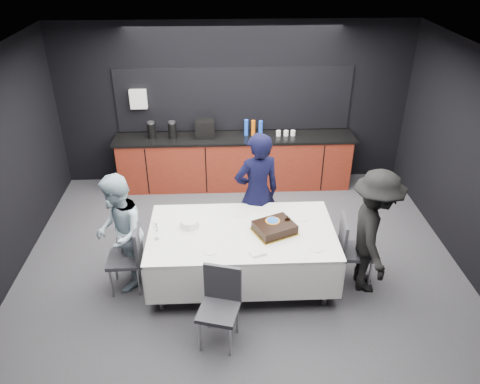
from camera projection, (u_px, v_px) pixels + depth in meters
name	position (u px, v px, depth m)	size (l,w,h in m)	color
ground	(240.00, 260.00, 6.54)	(6.00, 6.00, 0.00)	#414146
room_shell	(240.00, 138.00, 5.62)	(6.04, 5.04, 2.82)	white
kitchenette	(234.00, 157.00, 8.19)	(4.10, 0.64, 2.05)	#611B0F
party_table	(242.00, 240.00, 5.88)	(2.32, 1.32, 0.78)	#99999E
cake_assembly	(275.00, 228.00, 5.76)	(0.62, 0.57, 0.16)	gold
plate_stack	(190.00, 223.00, 5.87)	(0.24, 0.24, 0.10)	white
loose_plate_near	(210.00, 251.00, 5.45)	(0.18, 0.18, 0.01)	white
loose_plate_right_a	(300.00, 218.00, 6.06)	(0.22, 0.22, 0.01)	white
loose_plate_right_b	(316.00, 247.00, 5.51)	(0.20, 0.20, 0.01)	white
loose_plate_far	(241.00, 213.00, 6.16)	(0.22, 0.22, 0.01)	white
fork_pile	(258.00, 253.00, 5.39)	(0.18, 0.11, 0.03)	white
champagne_flute	(155.00, 228.00, 5.58)	(0.06, 0.06, 0.22)	white
chair_left	(130.00, 253.00, 5.81)	(0.43, 0.43, 0.92)	#2F2F35
chair_right	(351.00, 246.00, 5.94)	(0.46, 0.46, 0.92)	#2F2F35
chair_near	(220.00, 300.00, 5.09)	(0.52, 0.52, 0.92)	#2F2F35
person_center	(257.00, 193.00, 6.40)	(0.65, 0.43, 1.78)	black
person_left	(119.00, 233.00, 5.77)	(0.76, 0.59, 1.56)	#9EB8C7
person_right	(373.00, 232.00, 5.70)	(1.07, 0.61, 1.65)	black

